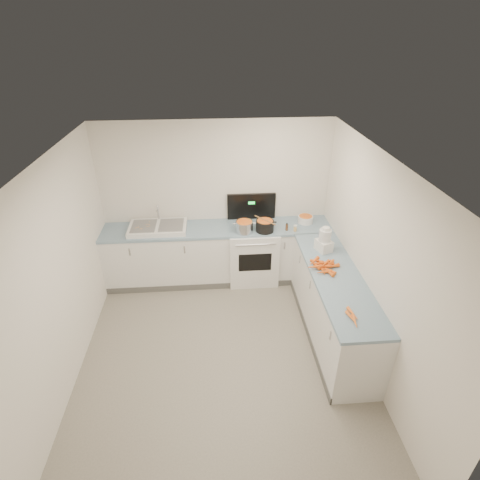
{
  "coord_description": "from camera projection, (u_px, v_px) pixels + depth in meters",
  "views": [
    {
      "loc": [
        -0.06,
        -3.37,
        3.64
      ],
      "look_at": [
        0.3,
        1.1,
        1.05
      ],
      "focal_mm": 28.0,
      "sensor_mm": 36.0,
      "label": 1
    }
  ],
  "objects": [
    {
      "name": "food_processor",
      "position": [
        324.0,
        241.0,
        5.08
      ],
      "size": [
        0.24,
        0.26,
        0.36
      ],
      "color": "white",
      "rests_on": "counter_right"
    },
    {
      "name": "extract_bottle",
      "position": [
        287.0,
        227.0,
        5.63
      ],
      "size": [
        0.04,
        0.04,
        0.1
      ],
      "primitive_type": "cylinder",
      "color": "#593319",
      "rests_on": "counter_back"
    },
    {
      "name": "spice_jar",
      "position": [
        295.0,
        229.0,
        5.61
      ],
      "size": [
        0.05,
        0.05,
        0.08
      ],
      "primitive_type": "cylinder",
      "color": "#E5B266",
      "rests_on": "counter_back"
    },
    {
      "name": "peeled_carrots",
      "position": [
        353.0,
        317.0,
        3.95
      ],
      "size": [
        0.11,
        0.32,
        0.04
      ],
      "color": "orange",
      "rests_on": "counter_right"
    },
    {
      "name": "floor",
      "position": [
        223.0,
        356.0,
        4.74
      ],
      "size": [
        3.5,
        4.0,
        0.0
      ],
      "primitive_type": null,
      "color": "gray",
      "rests_on": "ground"
    },
    {
      "name": "peelings",
      "position": [
        144.0,
        227.0,
        5.59
      ],
      "size": [
        0.22,
        0.26,
        0.01
      ],
      "color": "tan",
      "rests_on": "sink"
    },
    {
      "name": "stove",
      "position": [
        253.0,
        252.0,
        5.99
      ],
      "size": [
        0.76,
        0.65,
        1.36
      ],
      "color": "white",
      "rests_on": "ground"
    },
    {
      "name": "sink",
      "position": [
        158.0,
        227.0,
        5.65
      ],
      "size": [
        0.86,
        0.52,
        0.31
      ],
      "color": "white",
      "rests_on": "counter_back"
    },
    {
      "name": "steel_pot",
      "position": [
        244.0,
        227.0,
        5.57
      ],
      "size": [
        0.31,
        0.31,
        0.19
      ],
      "primitive_type": "cylinder",
      "rotation": [
        0.0,
        0.0,
        -0.19
      ],
      "color": "silver",
      "rests_on": "stove"
    },
    {
      "name": "counter_right",
      "position": [
        333.0,
        306.0,
        4.86
      ],
      "size": [
        0.62,
        2.2,
        0.94
      ],
      "color": "white",
      "rests_on": "ground"
    },
    {
      "name": "mixing_bowl",
      "position": [
        305.0,
        219.0,
        5.85
      ],
      "size": [
        0.25,
        0.25,
        0.11
      ],
      "primitive_type": "cylinder",
      "rotation": [
        0.0,
        0.0,
        0.06
      ],
      "color": "white",
      "rests_on": "counter_back"
    },
    {
      "name": "black_pot",
      "position": [
        265.0,
        226.0,
        5.6
      ],
      "size": [
        0.35,
        0.35,
        0.19
      ],
      "primitive_type": "cylinder",
      "rotation": [
        0.0,
        0.0,
        -0.38
      ],
      "color": "black",
      "rests_on": "stove"
    },
    {
      "name": "ceiling",
      "position": [
        217.0,
        166.0,
        3.48
      ],
      "size": [
        3.5,
        4.0,
        0.0
      ],
      "primitive_type": null,
      "rotation": [
        3.14,
        0.0,
        0.0
      ],
      "color": "silver",
      "rests_on": "ground"
    },
    {
      "name": "wall_right",
      "position": [
        375.0,
        268.0,
        4.23
      ],
      "size": [
        0.0,
        4.0,
        2.5
      ],
      "primitive_type": null,
      "rotation": [
        1.57,
        0.0,
        -1.57
      ],
      "color": "silver",
      "rests_on": "ground"
    },
    {
      "name": "wall_left",
      "position": [
        57.0,
        283.0,
        3.99
      ],
      "size": [
        0.0,
        4.0,
        2.5
      ],
      "primitive_type": null,
      "rotation": [
        1.57,
        0.0,
        1.57
      ],
      "color": "silver",
      "rests_on": "ground"
    },
    {
      "name": "carrot_pile",
      "position": [
        323.0,
        266.0,
        4.76
      ],
      "size": [
        0.43,
        0.39,
        0.09
      ],
      "color": "orange",
      "rests_on": "counter_right"
    },
    {
      "name": "counter_back",
      "position": [
        218.0,
        253.0,
        5.97
      ],
      "size": [
        3.5,
        0.62,
        0.94
      ],
      "color": "white",
      "rests_on": "ground"
    },
    {
      "name": "wall_back",
      "position": [
        216.0,
        201.0,
        5.83
      ],
      "size": [
        3.5,
        0.0,
        2.5
      ],
      "primitive_type": null,
      "rotation": [
        1.57,
        0.0,
        0.0
      ],
      "color": "silver",
      "rests_on": "ground"
    },
    {
      "name": "wall_front",
      "position": [
        232.0,
        457.0,
        2.38
      ],
      "size": [
        3.5,
        0.0,
        2.5
      ],
      "primitive_type": null,
      "rotation": [
        -1.57,
        0.0,
        0.0
      ],
      "color": "silver",
      "rests_on": "ground"
    },
    {
      "name": "wooden_spoon",
      "position": [
        265.0,
        220.0,
        5.55
      ],
      "size": [
        0.28,
        0.34,
        0.02
      ],
      "primitive_type": "cylinder",
      "rotation": [
        1.57,
        0.0,
        0.68
      ],
      "color": "#AD7A47",
      "rests_on": "black_pot"
    }
  ]
}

